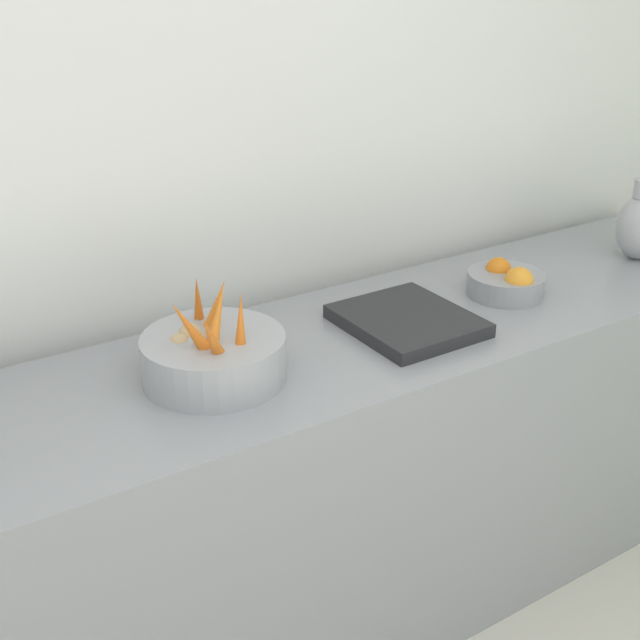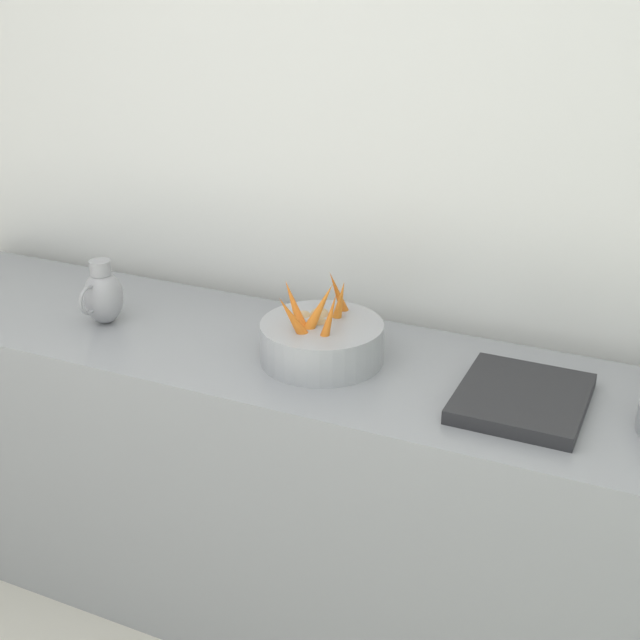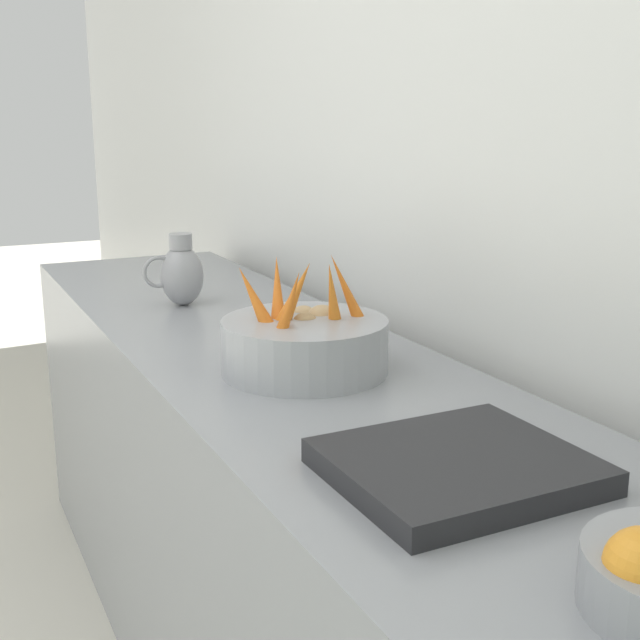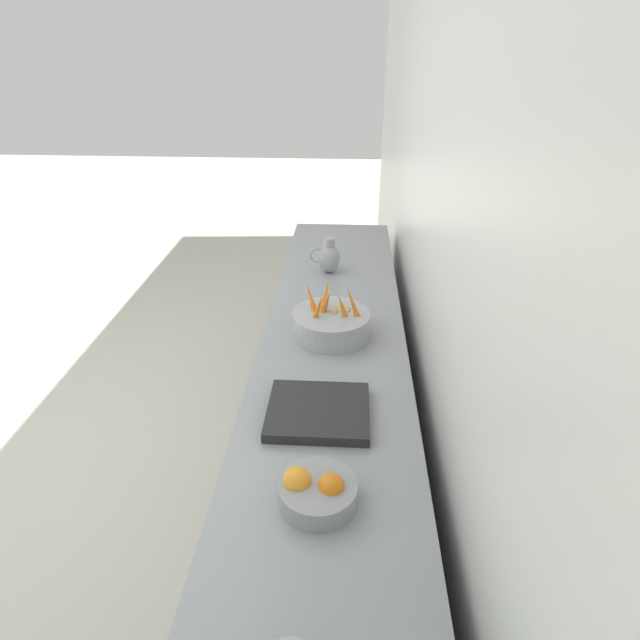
# 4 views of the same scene
# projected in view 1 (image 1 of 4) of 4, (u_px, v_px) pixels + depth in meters

# --- Properties ---
(tile_wall_left) EXTENTS (0.10, 8.99, 3.00)m
(tile_wall_left) POSITION_uv_depth(u_px,v_px,m) (358.00, 58.00, 2.29)
(tile_wall_left) COLOR white
(tile_wall_left) RESTS_ON ground_plane
(prep_counter) EXTENTS (0.61, 3.37, 0.88)m
(prep_counter) POSITION_uv_depth(u_px,v_px,m) (286.00, 505.00, 2.17)
(prep_counter) COLOR gray
(prep_counter) RESTS_ON ground_plane
(vegetable_colander) EXTENTS (0.33, 0.33, 0.24)m
(vegetable_colander) POSITION_uv_depth(u_px,v_px,m) (213.00, 355.00, 1.86)
(vegetable_colander) COLOR #9EA0A5
(vegetable_colander) RESTS_ON prep_counter
(orange_bowl) EXTENTS (0.22, 0.22, 0.10)m
(orange_bowl) POSITION_uv_depth(u_px,v_px,m) (507.00, 282.00, 2.32)
(orange_bowl) COLOR gray
(orange_bowl) RESTS_ON prep_counter
(counter_sink_basin) EXTENTS (0.34, 0.30, 0.04)m
(counter_sink_basin) POSITION_uv_depth(u_px,v_px,m) (407.00, 321.00, 2.13)
(counter_sink_basin) COLOR #232326
(counter_sink_basin) RESTS_ON prep_counter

